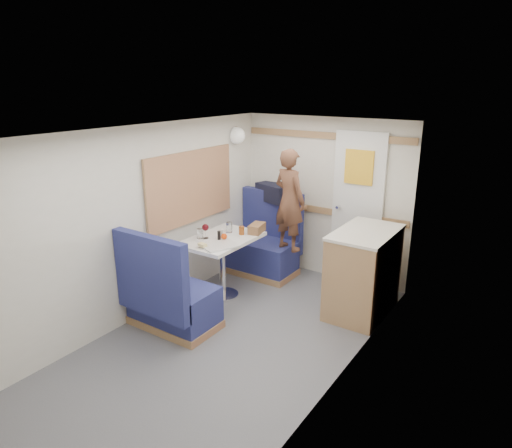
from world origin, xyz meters
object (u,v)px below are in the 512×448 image
Objects in this scene: person at (289,200)px; pepper_grinder at (219,235)px; bench_near at (169,301)px; galley_counter at (363,271)px; dinette_table at (222,251)px; cheese_block at (202,245)px; tumbler_mid at (229,227)px; dome_light at (237,136)px; tray at (220,246)px; tumbler_left at (200,234)px; bread_loaf at (257,228)px; beer_glass at (242,230)px; salt_grinder at (223,234)px; orange_fruit at (224,236)px; wine_glass at (205,228)px; bench_far at (263,250)px; duffel_bag at (273,193)px.

person is 0.96m from pepper_grinder.
bench_near is 1.14× the size of galley_counter.
dinette_table is 9.79× the size of cheese_block.
tumbler_mid is at bearing 62.77° from person.
dome_light is (-0.39, 1.71, 1.45)m from bench_near.
tumbler_left reaches higher than tray.
tray is at bearing -96.40° from bread_loaf.
cheese_block is (0.03, 0.49, 0.45)m from bench_near.
beer_glass reaches higher than tray.
pepper_grinder is (-0.11, -0.28, 0.00)m from beer_glass.
dinette_table is 9.34× the size of pepper_grinder.
person reaches higher than salt_grinder.
orange_fruit is at bearing -107.34° from bread_loaf.
orange_fruit is at bearing 12.93° from wine_glass.
bread_loaf reaches higher than beer_glass.
tray is 3.20× the size of tumbler_left.
bench_far is 1.00× the size of bench_near.
salt_grinder is at bearing -119.11° from bread_loaf.
bench_far is at bearing 95.34° from orange_fruit.
bench_near is at bearing -90.00° from bench_far.
galley_counter is 9.42× the size of beer_glass.
tray is 0.49m from tumbler_mid.
dinette_table is 1.96× the size of duffel_bag.
dome_light is at bearing -128.07° from duffel_bag.
tray is 3.86× the size of cheese_block.
bench_far is 5.25× the size of dome_light.
orange_fruit is at bearing -155.93° from galley_counter.
bread_loaf reaches higher than pepper_grinder.
tumbler_left reaches higher than orange_fruit.
bread_loaf is (0.27, 0.17, -0.01)m from tumbler_mid.
tray is (0.17, -1.36, -0.28)m from duffel_bag.
tray is 3.05× the size of tumbler_mid.
galley_counter is at bearing -9.18° from dome_light.
pepper_grinder is at bearing -89.21° from bench_far.
tumbler_left is 0.22m from pepper_grinder.
beer_glass is 0.30m from pepper_grinder.
salt_grinder is 0.43m from bread_loaf.
orange_fruit is (0.10, -1.19, -0.24)m from duffel_bag.
tumbler_left reaches higher than dinette_table.
bench_near is at bearing -96.23° from orange_fruit.
tumbler_mid is at bearing 103.37° from dinette_table.
salt_grinder is at bearing 92.85° from cheese_block.
cheese_block is 0.95× the size of pepper_grinder.
wine_glass reaches higher than tumbler_mid.
cheese_block is at bearing -85.98° from pepper_grinder.
pepper_grinder is (0.15, 0.06, -0.07)m from wine_glass.
duffel_bag reaches higher than beer_glass.
pepper_grinder reaches higher than dinette_table.
tumbler_mid is 0.32m from bread_loaf.
bench_near is 10.75× the size of beer_glass.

